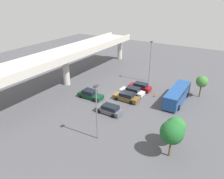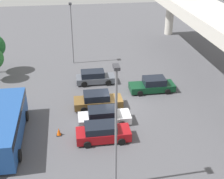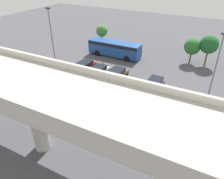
% 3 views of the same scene
% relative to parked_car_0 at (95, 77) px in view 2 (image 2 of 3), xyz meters
% --- Properties ---
extents(ground_plane, '(97.34, 97.34, 0.00)m').
position_rel_parked_car_0_xyz_m(ground_plane, '(5.56, 1.79, -0.72)').
color(ground_plane, '#4C4C51').
extents(parked_car_0, '(2.01, 4.37, 1.49)m').
position_rel_parked_car_0_xyz_m(parked_car_0, '(0.00, 0.00, 0.00)').
color(parked_car_0, '#515660').
rests_on(parked_car_0, ground_plane).
extents(parked_car_1, '(2.16, 4.84, 1.56)m').
position_rel_parked_car_0_xyz_m(parked_car_1, '(2.90, 6.01, -0.01)').
color(parked_car_1, '#0C381E').
rests_on(parked_car_1, ground_plane).
extents(parked_car_2, '(2.15, 4.74, 1.59)m').
position_rel_parked_car_0_xyz_m(parked_car_2, '(5.50, -0.23, 0.02)').
color(parked_car_2, brown).
rests_on(parked_car_2, ground_plane).
extents(parked_car_3, '(2.10, 4.72, 1.46)m').
position_rel_parked_car_0_xyz_m(parked_car_3, '(8.38, 0.02, -0.04)').
color(parked_car_3, silver).
rests_on(parked_car_3, ground_plane).
extents(parked_car_4, '(2.03, 4.49, 1.54)m').
position_rel_parked_car_0_xyz_m(parked_car_4, '(10.97, -0.40, 0.01)').
color(parked_car_4, maroon).
rests_on(parked_car_4, ground_plane).
extents(shuttle_bus, '(9.20, 2.70, 2.56)m').
position_rel_parked_car_0_xyz_m(shuttle_bus, '(9.80, -8.17, 0.81)').
color(shuttle_bus, '#1E478C').
rests_on(shuttle_bus, ground_plane).
extents(lamp_post_near_aisle, '(0.70, 0.35, 8.88)m').
position_rel_parked_car_0_xyz_m(lamp_post_near_aisle, '(16.19, -0.13, 4.42)').
color(lamp_post_near_aisle, slate).
rests_on(lamp_post_near_aisle, ground_plane).
extents(lamp_post_mid_lot, '(0.70, 0.35, 7.84)m').
position_rel_parked_car_0_xyz_m(lamp_post_mid_lot, '(-6.45, -2.18, 3.88)').
color(lamp_post_mid_lot, slate).
rests_on(lamp_post_mid_lot, ground_plane).
extents(traffic_cone, '(0.44, 0.44, 0.70)m').
position_rel_parked_car_0_xyz_m(traffic_cone, '(9.75, -4.01, -0.40)').
color(traffic_cone, black).
rests_on(traffic_cone, ground_plane).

